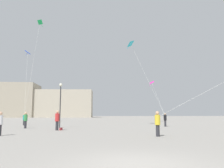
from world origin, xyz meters
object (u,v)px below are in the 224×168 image
(person_in_teal, at_px, (24,119))
(kite_cobalt_delta, at_px, (28,53))
(person_in_red, at_px, (57,119))
(kite_cyan_delta, at_px, (131,45))
(building_centre_hall, at_px, (19,101))
(person_in_green, at_px, (26,119))
(lamppost_east, at_px, (60,98))
(person_in_black, at_px, (165,119))
(kite_magenta_delta, at_px, (152,83))
(building_right_hall, at_px, (60,104))
(handbag_beside_flyer, at_px, (61,129))
(kite_emerald_delta, at_px, (39,26))
(person_in_yellow, at_px, (158,123))
(person_in_white, at_px, (0,122))

(person_in_teal, height_order, kite_cobalt_delta, kite_cobalt_delta)
(person_in_red, xyz_separation_m, kite_cobalt_delta, (-9.28, 18.62, 11.43))
(kite_cyan_delta, height_order, building_centre_hall, building_centre_hall)
(person_in_green, distance_m, lamppost_east, 4.32)
(person_in_black, height_order, building_centre_hall, building_centre_hall)
(kite_magenta_delta, bearing_deg, building_right_hall, 116.17)
(person_in_red, height_order, person_in_green, person_in_red)
(person_in_black, distance_m, building_right_hall, 75.11)
(person_in_teal, bearing_deg, person_in_red, -77.54)
(person_in_teal, height_order, building_right_hall, building_right_hall)
(person_in_red, bearing_deg, lamppost_east, 142.37)
(handbag_beside_flyer, bearing_deg, kite_magenta_delta, 56.40)
(person_in_red, bearing_deg, person_in_green, -172.65)
(kite_emerald_delta, distance_m, kite_magenta_delta, 22.27)
(person_in_black, height_order, person_in_green, person_in_green)
(person_in_teal, xyz_separation_m, kite_emerald_delta, (1.08, 1.39, 13.74))
(building_centre_hall, bearing_deg, lamppost_east, -66.92)
(lamppost_east, bearing_deg, person_in_green, -162.46)
(person_in_yellow, distance_m, building_centre_hall, 92.85)
(kite_magenta_delta, distance_m, building_right_hall, 62.34)
(person_in_red, height_order, building_centre_hall, building_centre_hall)
(lamppost_east, bearing_deg, person_in_yellow, -50.25)
(building_centre_hall, bearing_deg, handbag_beside_flyer, -67.46)
(kite_magenta_delta, bearing_deg, kite_emerald_delta, -153.86)
(person_in_red, height_order, lamppost_east, lamppost_east)
(building_centre_hall, bearing_deg, person_in_white, -70.81)
(kite_emerald_delta, bearing_deg, building_right_hall, 97.52)
(person_in_white, distance_m, handbag_beside_flyer, 6.26)
(person_in_red, distance_m, person_in_black, 13.23)
(kite_emerald_delta, relative_size, kite_cobalt_delta, 1.21)
(person_in_black, relative_size, handbag_beside_flyer, 5.09)
(person_in_green, relative_size, person_in_white, 1.01)
(person_in_red, relative_size, kite_emerald_delta, 0.13)
(person_in_green, relative_size, kite_cyan_delta, 0.17)
(person_in_red, distance_m, kite_cobalt_delta, 23.74)
(building_centre_hall, distance_m, handbag_beside_flyer, 84.15)
(person_in_red, bearing_deg, person_in_teal, 168.58)
(person_in_teal, bearing_deg, person_in_yellow, -68.48)
(person_in_white, xyz_separation_m, handbag_beside_flyer, (3.36, 5.22, -0.80))
(kite_emerald_delta, bearing_deg, person_in_red, -64.59)
(person_in_white, xyz_separation_m, lamppost_east, (2.50, 9.26, 2.43))
(person_in_yellow, height_order, building_right_hall, building_right_hall)
(handbag_beside_flyer, bearing_deg, person_in_green, 145.33)
(building_right_hall, bearing_deg, person_in_red, -79.73)
(person_in_white, height_order, handbag_beside_flyer, person_in_white)
(person_in_yellow, relative_size, lamppost_east, 0.34)
(building_centre_hall, distance_m, lamppost_east, 79.88)
(building_centre_hall, height_order, lamppost_east, building_centre_hall)
(kite_cobalt_delta, bearing_deg, kite_cyan_delta, -32.26)
(kite_cobalt_delta, distance_m, lamppost_east, 19.21)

